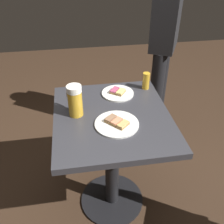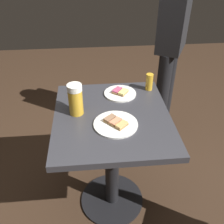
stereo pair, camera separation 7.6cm
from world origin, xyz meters
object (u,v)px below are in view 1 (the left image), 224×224
at_px(beer_mug, 75,100).
at_px(patron_standing, 165,35).
at_px(plate_near, 117,123).
at_px(plate_far, 118,93).
at_px(beer_glass_small, 146,81).

height_order(beer_mug, patron_standing, patron_standing).
xyz_separation_m(plate_near, patron_standing, (-0.51, -0.81, 0.17)).
xyz_separation_m(beer_mug, patron_standing, (-0.72, -0.68, 0.09)).
relative_size(plate_near, plate_far, 1.17).
height_order(beer_glass_small, patron_standing, patron_standing).
height_order(plate_far, patron_standing, patron_standing).
relative_size(plate_near, beer_mug, 1.30).
relative_size(plate_far, patron_standing, 0.12).
bearing_deg(plate_far, beer_glass_small, -167.53).
bearing_deg(beer_glass_small, plate_far, 12.47).
bearing_deg(patron_standing, beer_mug, -19.06).
height_order(plate_far, beer_mug, beer_mug).
height_order(plate_near, patron_standing, patron_standing).
bearing_deg(plate_near, patron_standing, -122.35).
xyz_separation_m(plate_near, beer_mug, (0.21, -0.13, 0.08)).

